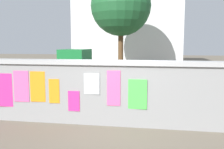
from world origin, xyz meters
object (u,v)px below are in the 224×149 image
at_px(auto_rickshaw_truck, 95,70).
at_px(motorcycle, 210,88).
at_px(bicycle_near, 181,98).
at_px(tree_roadside, 121,6).
at_px(person_walking, 132,83).
at_px(bicycle_far, 168,83).

xyz_separation_m(auto_rickshaw_truck, motorcycle, (4.85, -1.65, -0.44)).
xyz_separation_m(bicycle_near, tree_roadside, (-3.18, 8.74, 4.21)).
bearing_deg(person_walking, motorcycle, 42.63).
xyz_separation_m(auto_rickshaw_truck, tree_roadside, (0.44, 5.60, 3.67)).
bearing_deg(bicycle_near, tree_roadside, 110.01).
bearing_deg(person_walking, tree_roadside, 99.61).
height_order(person_walking, tree_roadside, tree_roadside).
xyz_separation_m(bicycle_near, person_walking, (-1.53, -1.04, 0.62)).
relative_size(bicycle_near, bicycle_far, 1.00).
relative_size(bicycle_near, tree_roadside, 0.26).
bearing_deg(bicycle_far, auto_rickshaw_truck, 177.43).
distance_m(auto_rickshaw_truck, tree_roadside, 6.71).
relative_size(motorcycle, bicycle_far, 1.10).
xyz_separation_m(bicycle_far, person_walking, (-1.27, -4.03, 0.62)).
height_order(auto_rickshaw_truck, motorcycle, auto_rickshaw_truck).
bearing_deg(bicycle_near, person_walking, -145.66).
bearing_deg(auto_rickshaw_truck, motorcycle, -18.81).
bearing_deg(auto_rickshaw_truck, bicycle_far, -2.57).
distance_m(bicycle_near, person_walking, 1.95).
distance_m(auto_rickshaw_truck, person_walking, 4.68).
bearing_deg(motorcycle, tree_roadside, 121.29).
distance_m(bicycle_near, bicycle_far, 3.00).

